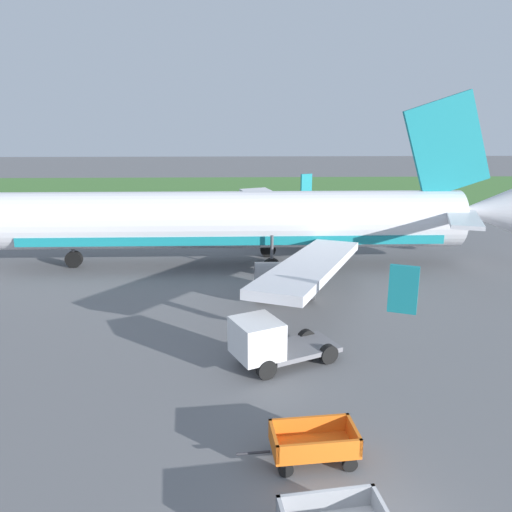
{
  "coord_description": "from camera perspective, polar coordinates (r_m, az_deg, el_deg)",
  "views": [
    {
      "loc": [
        -2.63,
        -10.13,
        10.03
      ],
      "look_at": [
        -1.9,
        15.75,
        2.8
      ],
      "focal_mm": 36.57,
      "sensor_mm": 36.0,
      "label": 1
    }
  ],
  "objects": [
    {
      "name": "baggage_cart_second_in_row",
      "position": [
        16.37,
        6.3,
        -19.68
      ],
      "size": [
        3.61,
        1.64,
        1.07
      ],
      "color": "orange",
      "rests_on": "ground"
    },
    {
      "name": "grass_strip",
      "position": [
        68.07,
        0.62,
        7.16
      ],
      "size": [
        220.0,
        28.0,
        0.06
      ],
      "primitive_type": "cube",
      "color": "#477A38",
      "rests_on": "ground"
    },
    {
      "name": "airplane",
      "position": [
        34.25,
        -0.92,
        3.85
      ],
      "size": [
        37.51,
        30.3,
        11.34
      ],
      "color": "silver",
      "rests_on": "ground"
    },
    {
      "name": "service_truck_beside_carts",
      "position": [
        21.18,
        1.27,
        -9.34
      ],
      "size": [
        4.77,
        3.58,
        2.1
      ],
      "color": "slate",
      "rests_on": "ground"
    }
  ]
}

